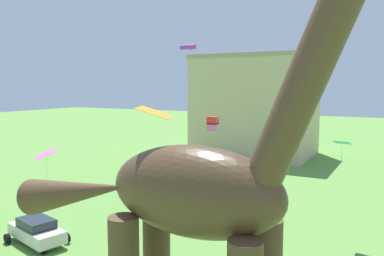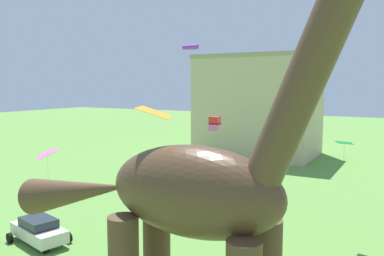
{
  "view_description": "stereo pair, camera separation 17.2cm",
  "coord_description": "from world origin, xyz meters",
  "px_view_note": "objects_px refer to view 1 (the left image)",
  "views": [
    {
      "loc": [
        6.88,
        -9.52,
        9.63
      ],
      "look_at": [
        -0.43,
        4.1,
        7.97
      ],
      "focal_mm": 37.57,
      "sensor_mm": 36.0,
      "label": 1
    },
    {
      "loc": [
        7.03,
        -9.43,
        9.63
      ],
      "look_at": [
        -0.43,
        4.1,
        7.97
      ],
      "focal_mm": 37.57,
      "sensor_mm": 36.0,
      "label": 2
    }
  ],
  "objects_px": {
    "dinosaur_sculpture": "(192,191)",
    "parked_sedan_left": "(37,231)",
    "kite_trailing": "(189,47)",
    "kite_near_low": "(154,112)",
    "kite_mid_left": "(213,123)",
    "kite_mid_right": "(46,154)",
    "person_strolling_adult": "(156,216)",
    "kite_high_left": "(342,143)"
  },
  "relations": [
    {
      "from": "kite_near_low",
      "to": "kite_high_left",
      "type": "height_order",
      "value": "kite_near_low"
    },
    {
      "from": "kite_mid_right",
      "to": "kite_mid_left",
      "type": "relative_size",
      "value": 1.73
    },
    {
      "from": "kite_trailing",
      "to": "kite_near_low",
      "type": "height_order",
      "value": "kite_trailing"
    },
    {
      "from": "kite_near_low",
      "to": "kite_high_left",
      "type": "relative_size",
      "value": 1.67
    },
    {
      "from": "parked_sedan_left",
      "to": "kite_mid_right",
      "type": "bearing_deg",
      "value": -19.13
    },
    {
      "from": "kite_high_left",
      "to": "parked_sedan_left",
      "type": "bearing_deg",
      "value": -149.33
    },
    {
      "from": "dinosaur_sculpture",
      "to": "parked_sedan_left",
      "type": "xyz_separation_m",
      "value": [
        -12.94,
        4.04,
        -5.07
      ]
    },
    {
      "from": "person_strolling_adult",
      "to": "kite_trailing",
      "type": "xyz_separation_m",
      "value": [
        -4.18,
        12.18,
        12.14
      ]
    },
    {
      "from": "kite_trailing",
      "to": "dinosaur_sculpture",
      "type": "bearing_deg",
      "value": -61.03
    },
    {
      "from": "parked_sedan_left",
      "to": "kite_trailing",
      "type": "relative_size",
      "value": 2.82
    },
    {
      "from": "kite_mid_right",
      "to": "kite_high_left",
      "type": "xyz_separation_m",
      "value": [
        11.76,
        12.46,
        -0.25
      ]
    },
    {
      "from": "kite_trailing",
      "to": "kite_mid_left",
      "type": "height_order",
      "value": "kite_trailing"
    },
    {
      "from": "parked_sedan_left",
      "to": "person_strolling_adult",
      "type": "height_order",
      "value": "person_strolling_adult"
    },
    {
      "from": "kite_near_low",
      "to": "kite_mid_right",
      "type": "bearing_deg",
      "value": 176.67
    },
    {
      "from": "parked_sedan_left",
      "to": "kite_high_left",
      "type": "bearing_deg",
      "value": 45.36
    },
    {
      "from": "kite_mid_right",
      "to": "kite_mid_left",
      "type": "height_order",
      "value": "kite_mid_left"
    },
    {
      "from": "parked_sedan_left",
      "to": "kite_mid_left",
      "type": "bearing_deg",
      "value": 65.38
    },
    {
      "from": "dinosaur_sculpture",
      "to": "kite_high_left",
      "type": "relative_size",
      "value": 12.9
    },
    {
      "from": "dinosaur_sculpture",
      "to": "kite_near_low",
      "type": "xyz_separation_m",
      "value": [
        -2.09,
        0.75,
        2.69
      ]
    },
    {
      "from": "parked_sedan_left",
      "to": "kite_trailing",
      "type": "height_order",
      "value": "kite_trailing"
    },
    {
      "from": "person_strolling_adult",
      "to": "kite_high_left",
      "type": "bearing_deg",
      "value": -78.77
    },
    {
      "from": "dinosaur_sculpture",
      "to": "kite_mid_left",
      "type": "xyz_separation_m",
      "value": [
        -5.44,
        13.19,
        1.05
      ]
    },
    {
      "from": "parked_sedan_left",
      "to": "kite_mid_left",
      "type": "relative_size",
      "value": 4.62
    },
    {
      "from": "person_strolling_adult",
      "to": "kite_trailing",
      "type": "relative_size",
      "value": 1.06
    },
    {
      "from": "dinosaur_sculpture",
      "to": "parked_sedan_left",
      "type": "bearing_deg",
      "value": 144.39
    },
    {
      "from": "kite_high_left",
      "to": "person_strolling_adult",
      "type": "bearing_deg",
      "value": -158.05
    },
    {
      "from": "kite_near_low",
      "to": "kite_mid_left",
      "type": "relative_size",
      "value": 2.16
    },
    {
      "from": "kite_trailing",
      "to": "kite_mid_left",
      "type": "relative_size",
      "value": 1.64
    },
    {
      "from": "dinosaur_sculpture",
      "to": "person_strolling_adult",
      "type": "height_order",
      "value": "dinosaur_sculpture"
    },
    {
      "from": "kite_near_low",
      "to": "kite_trailing",
      "type": "bearing_deg",
      "value": 115.31
    },
    {
      "from": "dinosaur_sculpture",
      "to": "kite_mid_left",
      "type": "bearing_deg",
      "value": 94.15
    },
    {
      "from": "kite_near_low",
      "to": "kite_mid_left",
      "type": "distance_m",
      "value": 12.99
    },
    {
      "from": "kite_trailing",
      "to": "person_strolling_adult",
      "type": "bearing_deg",
      "value": -71.06
    },
    {
      "from": "parked_sedan_left",
      "to": "kite_high_left",
      "type": "height_order",
      "value": "kite_high_left"
    },
    {
      "from": "kite_near_low",
      "to": "dinosaur_sculpture",
      "type": "bearing_deg",
      "value": -19.83
    },
    {
      "from": "parked_sedan_left",
      "to": "person_strolling_adult",
      "type": "xyz_separation_m",
      "value": [
        5.27,
        5.18,
        0.22
      ]
    },
    {
      "from": "kite_trailing",
      "to": "parked_sedan_left",
      "type": "bearing_deg",
      "value": -93.57
    },
    {
      "from": "kite_near_low",
      "to": "kite_mid_right",
      "type": "distance_m",
      "value": 6.89
    },
    {
      "from": "kite_trailing",
      "to": "kite_mid_right",
      "type": "distance_m",
      "value": 21.64
    },
    {
      "from": "parked_sedan_left",
      "to": "kite_mid_right",
      "type": "xyz_separation_m",
      "value": [
        4.34,
        -2.91,
        5.53
      ]
    },
    {
      "from": "parked_sedan_left",
      "to": "kite_mid_left",
      "type": "xyz_separation_m",
      "value": [
        7.49,
        9.15,
        6.12
      ]
    },
    {
      "from": "parked_sedan_left",
      "to": "kite_near_low",
      "type": "bearing_deg",
      "value": -2.17
    }
  ]
}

